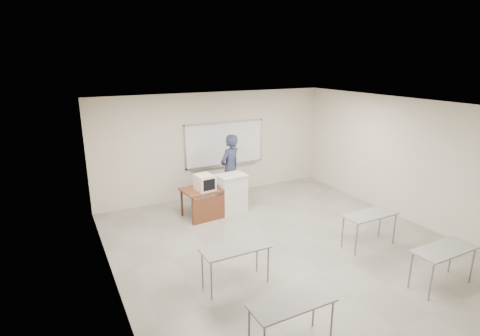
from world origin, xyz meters
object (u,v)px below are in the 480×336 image
podium (232,193)px  keyboard (230,176)px  mouse (218,184)px  laptop (211,183)px  whiteboard (225,144)px  presenter (230,169)px  instructor_desk (214,195)px  crt_monitor (204,182)px

podium → keyboard: (-0.11, -0.12, 0.52)m
mouse → laptop: bearing=147.2°
laptop → whiteboard: bearing=34.0°
podium → presenter: (0.28, 0.67, 0.45)m
whiteboard → laptop: bearing=-128.4°
instructor_desk → laptop: 0.37m
whiteboard → podium: (-0.50, -1.47, -0.96)m
whiteboard → crt_monitor: size_ratio=5.20×
instructor_desk → crt_monitor: crt_monitor is taller
podium → instructor_desk: bearing=176.9°
laptop → instructor_desk: bearing=-118.5°
crt_monitor → instructor_desk: bearing=-4.0°
mouse → podium: bearing=-22.5°
whiteboard → keyboard: 1.76m
whiteboard → mouse: bearing=-121.7°
presenter → podium: bearing=42.3°
whiteboard → mouse: size_ratio=25.99×
whiteboard → instructor_desk: bearing=-124.4°
whiteboard → crt_monitor: whiteboard is taller
crt_monitor → presenter: bearing=26.7°
presenter → instructor_desk: bearing=15.7°
instructor_desk → presenter: presenter is taller
whiteboard → keyboard: size_ratio=6.06×
mouse → whiteboard: bearing=61.5°
keyboard → crt_monitor: bearing=166.4°
whiteboard → keyboard: (-0.61, -1.59, -0.44)m
crt_monitor → laptop: size_ratio=1.36×
crt_monitor → mouse: 0.51m
presenter → crt_monitor: bearing=8.6°
whiteboard → laptop: 1.68m
laptop → keyboard: (0.35, -0.38, 0.23)m
podium → laptop: bearing=146.4°
instructor_desk → mouse: (0.20, 0.16, 0.21)m
whiteboard → podium: bearing=-108.8°
mouse → presenter: bearing=44.3°
crt_monitor → mouse: crt_monitor is taller
mouse → keyboard: bearing=-50.6°
crt_monitor → mouse: (0.45, 0.17, -0.18)m
instructor_desk → laptop: (0.05, 0.27, 0.25)m
instructor_desk → keyboard: 0.64m
podium → presenter: size_ratio=0.53×
whiteboard → keyboard: bearing=-111.2°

